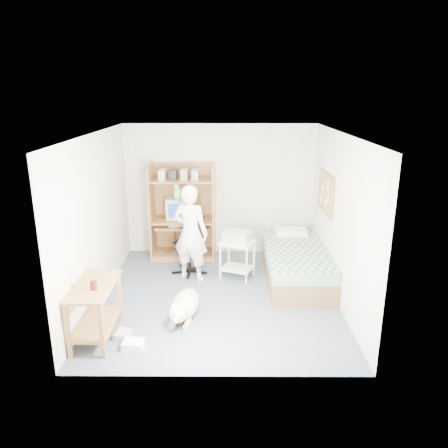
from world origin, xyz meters
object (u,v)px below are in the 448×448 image
person (191,233)px  office_chair (191,253)px  dog (185,306)px  bed (296,264)px  side_desk (95,303)px  printer_cart (237,254)px  computer_hutch (183,215)px

person → office_chair: bearing=-65.0°
person → dog: (0.01, -1.33, -0.63)m
bed → side_desk: size_ratio=2.02×
bed → person: bearing=178.4°
office_chair → side_desk: bearing=-97.0°
side_desk → office_chair: 2.41m
dog → printer_cart: (0.77, 1.41, 0.24)m
side_desk → printer_cart: side_desk is taller
office_chair → person: bearing=-65.0°
side_desk → bed: bearing=32.5°
bed → office_chair: office_chair is taller
dog → side_desk: bearing=-145.1°
bed → dog: bed is taller
side_desk → person: person is taller
bed → office_chair: 1.84m
bed → office_chair: (-1.81, 0.35, 0.06)m
side_desk → dog: (1.08, 0.53, -0.31)m
dog → person: bearing=98.9°
side_desk → office_chair: size_ratio=1.01×
person → bed: bearing=-162.8°
computer_hutch → dog: 2.50m
computer_hutch → dog: bearing=-84.4°
bed → side_desk: (-2.85, -1.82, 0.21)m
dog → printer_cart: 1.63m
printer_cart → dog: bearing=-95.7°
office_chair → dog: size_ratio=0.88×
bed → person: (-1.77, 0.05, 0.53)m
computer_hutch → bed: 2.35m
computer_hutch → office_chair: (0.19, -0.77, -0.47)m
side_desk → person: size_ratio=0.61×
bed → person: size_ratio=1.23×
office_chair → bed: bearing=7.8°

